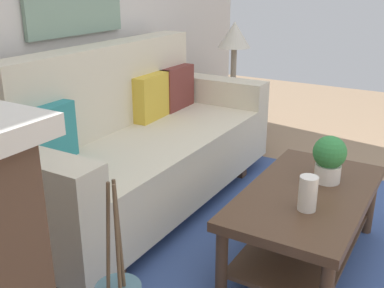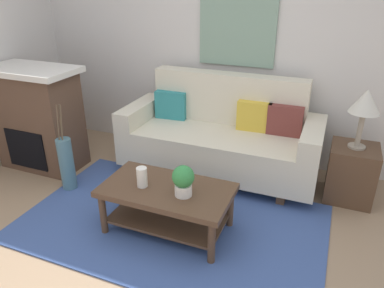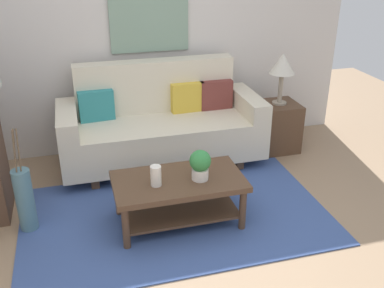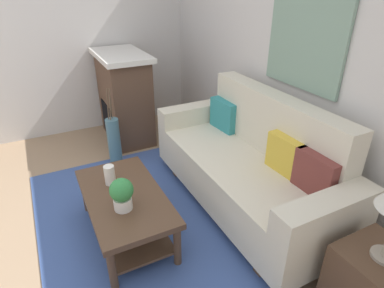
% 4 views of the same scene
% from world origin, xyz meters
% --- Properties ---
extents(ground_plane, '(8.83, 8.83, 0.00)m').
position_xyz_m(ground_plane, '(0.00, 0.00, 0.00)').
color(ground_plane, '#9E7F60').
extents(wall_back, '(4.83, 0.10, 2.70)m').
position_xyz_m(wall_back, '(0.00, 2.11, 1.35)').
color(wall_back, silver).
rests_on(wall_back, ground_plane).
extents(area_rug, '(2.69, 1.62, 0.01)m').
position_xyz_m(area_rug, '(0.00, 0.50, 0.01)').
color(area_rug, '#3D5693').
rests_on(area_rug, ground_plane).
extents(couch, '(2.12, 0.84, 1.08)m').
position_xyz_m(couch, '(0.10, 1.58, 0.43)').
color(couch, beige).
rests_on(couch, ground_plane).
extents(throw_pillow_teal, '(0.37, 0.15, 0.32)m').
position_xyz_m(throw_pillow_teal, '(-0.55, 1.70, 0.68)').
color(throw_pillow_teal, teal).
rests_on(throw_pillow_teal, couch).
extents(throw_pillow_mustard, '(0.37, 0.14, 0.32)m').
position_xyz_m(throw_pillow_mustard, '(0.43, 1.70, 0.68)').
color(throw_pillow_mustard, gold).
rests_on(throw_pillow_mustard, couch).
extents(throw_pillow_maroon, '(0.36, 0.13, 0.32)m').
position_xyz_m(throw_pillow_maroon, '(0.76, 1.70, 0.68)').
color(throw_pillow_maroon, brown).
rests_on(throw_pillow_maroon, couch).
extents(coffee_table, '(1.10, 0.60, 0.43)m').
position_xyz_m(coffee_table, '(0.01, 0.41, 0.31)').
color(coffee_table, '#513826').
rests_on(coffee_table, ground_plane).
extents(tabletop_vase, '(0.09, 0.09, 0.17)m').
position_xyz_m(tabletop_vase, '(-0.19, 0.35, 0.52)').
color(tabletop_vase, white).
rests_on(tabletop_vase, coffee_table).
extents(potted_plant_tabletop, '(0.18, 0.18, 0.26)m').
position_xyz_m(potted_plant_tabletop, '(0.18, 0.36, 0.57)').
color(potted_plant_tabletop, white).
rests_on(potted_plant_tabletop, coffee_table).
extents(side_table, '(0.44, 0.44, 0.56)m').
position_xyz_m(side_table, '(1.46, 1.55, 0.28)').
color(side_table, '#513826').
rests_on(side_table, ground_plane).
extents(table_lamp, '(0.28, 0.28, 0.57)m').
position_xyz_m(table_lamp, '(1.46, 1.55, 0.99)').
color(table_lamp, gray).
rests_on(table_lamp, side_table).
extents(floor_vase, '(0.15, 0.15, 0.57)m').
position_xyz_m(floor_vase, '(-1.25, 0.65, 0.28)').
color(floor_vase, slate).
rests_on(floor_vase, ground_plane).
extents(floor_vase_branch_a, '(0.03, 0.04, 0.36)m').
position_xyz_m(floor_vase_branch_a, '(-1.23, 0.65, 0.75)').
color(floor_vase_branch_a, brown).
rests_on(floor_vase_branch_a, floor_vase).
extents(floor_vase_branch_b, '(0.04, 0.01, 0.36)m').
position_xyz_m(floor_vase_branch_b, '(-1.26, 0.66, 0.75)').
color(floor_vase_branch_b, brown).
rests_on(floor_vase_branch_b, floor_vase).
extents(floor_vase_branch_c, '(0.03, 0.03, 0.36)m').
position_xyz_m(floor_vase_branch_c, '(-1.26, 0.63, 0.75)').
color(floor_vase_branch_c, brown).
rests_on(floor_vase_branch_c, floor_vase).
extents(framed_painting, '(0.85, 0.03, 0.84)m').
position_xyz_m(framed_painting, '(0.10, 2.04, 1.55)').
color(framed_painting, gray).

